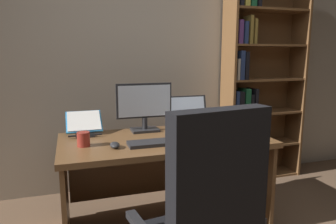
# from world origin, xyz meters

# --- Properties ---
(wall_back) EXTENTS (5.26, 0.12, 2.77)m
(wall_back) POSITION_xyz_m (0.00, 1.94, 1.39)
(wall_back) COLOR #A89E8E
(wall_back) RESTS_ON ground
(desk) EXTENTS (1.53, 0.76, 0.72)m
(desk) POSITION_xyz_m (-0.05, 1.08, 0.52)
(desk) COLOR brown
(desk) RESTS_ON ground
(bookshelf) EXTENTS (0.87, 0.29, 2.15)m
(bookshelf) POSITION_xyz_m (1.17, 1.72, 1.01)
(bookshelf) COLOR brown
(bookshelf) RESTS_ON ground
(monitor) EXTENTS (0.45, 0.16, 0.39)m
(monitor) POSITION_xyz_m (-0.14, 1.26, 0.91)
(monitor) COLOR #232326
(monitor) RESTS_ON desk
(laptop) EXTENTS (0.35, 0.32, 0.26)m
(laptop) POSITION_xyz_m (0.28, 1.27, 0.77)
(laptop) COLOR #232326
(laptop) RESTS_ON desk
(keyboard) EXTENTS (0.42, 0.15, 0.02)m
(keyboard) POSITION_xyz_m (-0.14, 0.86, 0.73)
(keyboard) COLOR #232326
(keyboard) RESTS_ON desk
(computer_mouse) EXTENTS (0.06, 0.10, 0.04)m
(computer_mouse) POSITION_xyz_m (-0.44, 0.86, 0.74)
(computer_mouse) COLOR #232326
(computer_mouse) RESTS_ON desk
(reading_stand_with_book) EXTENTS (0.28, 0.27, 0.16)m
(reading_stand_with_book) POSITION_xyz_m (-0.61, 1.32, 0.80)
(reading_stand_with_book) COLOR #232326
(reading_stand_with_book) RESTS_ON desk
(open_binder) EXTENTS (0.53, 0.32, 0.02)m
(open_binder) POSITION_xyz_m (0.35, 0.81, 0.73)
(open_binder) COLOR #DB422D
(open_binder) RESTS_ON desk
(notepad) EXTENTS (0.16, 0.22, 0.01)m
(notepad) POSITION_xyz_m (0.11, 0.99, 0.72)
(notepad) COLOR silver
(notepad) RESTS_ON desk
(pen) EXTENTS (0.14, 0.04, 0.01)m
(pen) POSITION_xyz_m (0.13, 0.99, 0.73)
(pen) COLOR black
(pen) RESTS_ON notepad
(coffee_mug) EXTENTS (0.09, 0.09, 0.10)m
(coffee_mug) POSITION_xyz_m (-0.64, 0.96, 0.77)
(coffee_mug) COLOR maroon
(coffee_mug) RESTS_ON desk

